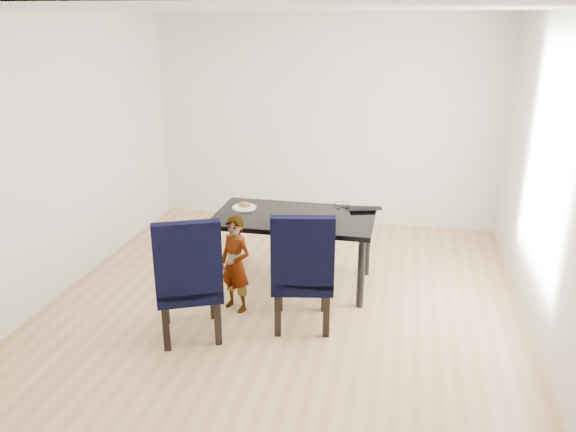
% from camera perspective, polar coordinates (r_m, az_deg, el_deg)
% --- Properties ---
extents(floor, '(4.50, 5.00, 0.01)m').
position_cam_1_polar(floor, '(5.50, -0.44, -9.11)').
color(floor, tan).
rests_on(floor, ground).
extents(ceiling, '(4.50, 5.00, 0.01)m').
position_cam_1_polar(ceiling, '(4.83, -0.53, 20.39)').
color(ceiling, white).
rests_on(ceiling, wall_back).
extents(wall_back, '(4.50, 0.01, 2.70)m').
position_cam_1_polar(wall_back, '(7.41, 3.76, 9.55)').
color(wall_back, white).
rests_on(wall_back, ground).
extents(wall_front, '(4.50, 0.01, 2.70)m').
position_cam_1_polar(wall_front, '(2.76, -11.89, -8.70)').
color(wall_front, white).
rests_on(wall_front, ground).
extents(wall_left, '(0.01, 5.00, 2.70)m').
position_cam_1_polar(wall_left, '(5.89, -22.52, 5.48)').
color(wall_left, silver).
rests_on(wall_left, ground).
extents(wall_right, '(0.01, 5.00, 2.70)m').
position_cam_1_polar(wall_right, '(5.03, 25.50, 2.82)').
color(wall_right, silver).
rests_on(wall_right, ground).
extents(dining_table, '(1.60, 0.90, 0.75)m').
position_cam_1_polar(dining_table, '(5.78, 0.62, -3.46)').
color(dining_table, black).
rests_on(dining_table, floor).
extents(chair_left, '(0.72, 0.73, 1.12)m').
position_cam_1_polar(chair_left, '(4.87, -10.09, -5.94)').
color(chair_left, black).
rests_on(chair_left, floor).
extents(chair_right, '(0.63, 0.64, 1.11)m').
position_cam_1_polar(chair_right, '(4.97, 1.46, -5.23)').
color(chair_right, black).
rests_on(chair_right, floor).
extents(child, '(0.40, 0.34, 0.93)m').
position_cam_1_polar(child, '(5.26, -5.37, -4.90)').
color(child, orange).
rests_on(child, floor).
extents(plate, '(0.29, 0.29, 0.01)m').
position_cam_1_polar(plate, '(5.88, -4.46, 0.88)').
color(plate, white).
rests_on(plate, dining_table).
extents(sandwich, '(0.16, 0.11, 0.06)m').
position_cam_1_polar(sandwich, '(5.86, -4.40, 1.18)').
color(sandwich, '#986036').
rests_on(sandwich, plate).
extents(laptop, '(0.38, 0.30, 0.03)m').
position_cam_1_polar(laptop, '(5.88, 7.82, 0.82)').
color(laptop, black).
rests_on(laptop, dining_table).
extents(cable_tangle, '(0.15, 0.15, 0.01)m').
position_cam_1_polar(cable_tangle, '(5.88, 5.65, 0.80)').
color(cable_tangle, black).
rests_on(cable_tangle, dining_table).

